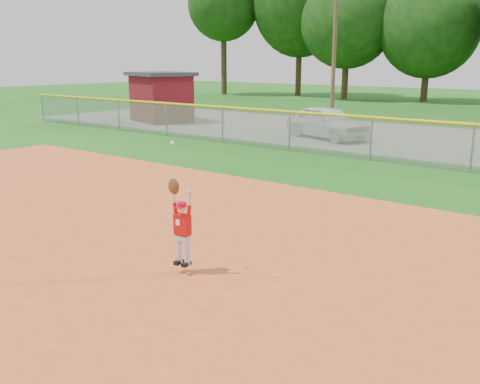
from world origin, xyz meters
TOP-DOWN VIEW (x-y plane):
  - ground at (0.00, 0.00)m, footprint 120.00×120.00m
  - clay_infield at (0.00, -3.00)m, footprint 24.00×16.00m
  - parking_strip at (0.00, 16.00)m, footprint 44.00×10.00m
  - car_white_a at (-3.77, 13.74)m, footprint 4.50×2.92m
  - utility_shed at (-14.49, 14.02)m, footprint 4.39×3.87m
  - outfield_fence at (0.00, 10.00)m, footprint 40.06×0.10m
  - ballplayer at (1.92, -1.36)m, footprint 0.47×0.21m

SIDE VIEW (x-z plane):
  - ground at x=0.00m, z-range 0.00..0.00m
  - parking_strip at x=0.00m, z-range 0.00..0.03m
  - clay_infield at x=0.00m, z-range 0.00..0.04m
  - car_white_a at x=-3.77m, z-range 0.03..1.46m
  - outfield_fence at x=0.00m, z-range 0.11..1.66m
  - ballplayer at x=1.92m, z-range -0.13..1.89m
  - utility_shed at x=-14.49m, z-range 0.03..2.78m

